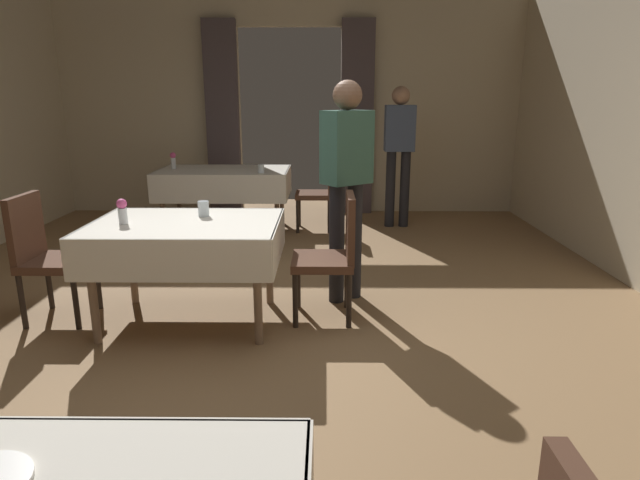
{
  "coord_description": "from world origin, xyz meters",
  "views": [
    {
      "loc": [
        0.49,
        -3.44,
        1.6
      ],
      "look_at": [
        0.45,
        0.56,
        0.53
      ],
      "focal_mm": 30.06,
      "sensor_mm": 36.0,
      "label": 1
    }
  ],
  "objects_px": {
    "chair_mid_right": "(334,251)",
    "person_waiter_by_doorway": "(399,145)",
    "flower_vase_mid": "(122,210)",
    "dining_table_mid": "(186,235)",
    "chair_mid_left": "(45,252)",
    "chair_far_right": "(320,188)",
    "glass_mid_b": "(203,209)",
    "dining_table_far": "(224,178)",
    "person_diner_standing_aside": "(347,174)",
    "flower_vase_far": "(173,160)",
    "glass_far_b": "(261,169)"
  },
  "relations": [
    {
      "from": "chair_mid_left",
      "to": "chair_far_right",
      "type": "relative_size",
      "value": 1.0
    },
    {
      "from": "chair_mid_right",
      "to": "person_waiter_by_doorway",
      "type": "bearing_deg",
      "value": 73.9
    },
    {
      "from": "chair_mid_right",
      "to": "flower_vase_far",
      "type": "xyz_separation_m",
      "value": [
        -1.9,
        2.73,
        0.34
      ]
    },
    {
      "from": "dining_table_far",
      "to": "flower_vase_mid",
      "type": "xyz_separation_m",
      "value": [
        -0.17,
        -2.86,
        0.2
      ]
    },
    {
      "from": "dining_table_mid",
      "to": "glass_far_b",
      "type": "xyz_separation_m",
      "value": [
        0.24,
        2.49,
        0.15
      ]
    },
    {
      "from": "flower_vase_far",
      "to": "chair_mid_left",
      "type": "bearing_deg",
      "value": -93.88
    },
    {
      "from": "glass_far_b",
      "to": "person_diner_standing_aside",
      "type": "height_order",
      "value": "person_diner_standing_aside"
    },
    {
      "from": "dining_table_far",
      "to": "chair_mid_left",
      "type": "distance_m",
      "value": 2.86
    },
    {
      "from": "chair_mid_right",
      "to": "flower_vase_mid",
      "type": "relative_size",
      "value": 5.29
    },
    {
      "from": "chair_mid_right",
      "to": "flower_vase_mid",
      "type": "distance_m",
      "value": 1.5
    },
    {
      "from": "chair_mid_left",
      "to": "chair_far_right",
      "type": "bearing_deg",
      "value": 54.71
    },
    {
      "from": "chair_mid_left",
      "to": "glass_mid_b",
      "type": "distance_m",
      "value": 1.18
    },
    {
      "from": "dining_table_far",
      "to": "chair_far_right",
      "type": "distance_m",
      "value": 1.18
    },
    {
      "from": "flower_vase_far",
      "to": "person_diner_standing_aside",
      "type": "relative_size",
      "value": 0.12
    },
    {
      "from": "dining_table_mid",
      "to": "flower_vase_mid",
      "type": "bearing_deg",
      "value": -171.43
    },
    {
      "from": "flower_vase_far",
      "to": "glass_far_b",
      "type": "bearing_deg",
      "value": -16.79
    },
    {
      "from": "flower_vase_far",
      "to": "chair_mid_right",
      "type": "bearing_deg",
      "value": -55.12
    },
    {
      "from": "glass_mid_b",
      "to": "glass_far_b",
      "type": "distance_m",
      "value": 2.31
    },
    {
      "from": "flower_vase_mid",
      "to": "person_waiter_by_doorway",
      "type": "bearing_deg",
      "value": 53.18
    },
    {
      "from": "chair_mid_left",
      "to": "chair_far_right",
      "type": "height_order",
      "value": "same"
    },
    {
      "from": "dining_table_far",
      "to": "person_waiter_by_doorway",
      "type": "height_order",
      "value": "person_waiter_by_doorway"
    },
    {
      "from": "chair_far_right",
      "to": "glass_mid_b",
      "type": "distance_m",
      "value": 2.79
    },
    {
      "from": "dining_table_mid",
      "to": "chair_mid_right",
      "type": "height_order",
      "value": "chair_mid_right"
    },
    {
      "from": "glass_mid_b",
      "to": "person_waiter_by_doorway",
      "type": "xyz_separation_m",
      "value": [
        1.79,
        2.82,
        0.22
      ]
    },
    {
      "from": "person_waiter_by_doorway",
      "to": "dining_table_mid",
      "type": "bearing_deg",
      "value": -122.1
    },
    {
      "from": "person_waiter_by_doorway",
      "to": "person_diner_standing_aside",
      "type": "distance_m",
      "value": 2.64
    },
    {
      "from": "flower_vase_far",
      "to": "flower_vase_mid",
      "type": "bearing_deg",
      "value": -81.22
    },
    {
      "from": "glass_mid_b",
      "to": "glass_far_b",
      "type": "height_order",
      "value": "glass_mid_b"
    },
    {
      "from": "dining_table_mid",
      "to": "glass_far_b",
      "type": "bearing_deg",
      "value": 84.41
    },
    {
      "from": "flower_vase_mid",
      "to": "glass_mid_b",
      "type": "bearing_deg",
      "value": 25.99
    },
    {
      "from": "dining_table_far",
      "to": "glass_mid_b",
      "type": "bearing_deg",
      "value": -82.64
    },
    {
      "from": "dining_table_mid",
      "to": "dining_table_far",
      "type": "relative_size",
      "value": 0.84
    },
    {
      "from": "flower_vase_far",
      "to": "person_waiter_by_doorway",
      "type": "distance_m",
      "value": 2.75
    },
    {
      "from": "chair_mid_right",
      "to": "person_diner_standing_aside",
      "type": "distance_m",
      "value": 0.64
    },
    {
      "from": "glass_mid_b",
      "to": "flower_vase_mid",
      "type": "bearing_deg",
      "value": -154.01
    },
    {
      "from": "chair_mid_left",
      "to": "flower_vase_far",
      "type": "distance_m",
      "value": 2.8
    },
    {
      "from": "chair_far_right",
      "to": "flower_vase_mid",
      "type": "relative_size",
      "value": 5.29
    },
    {
      "from": "dining_table_mid",
      "to": "glass_mid_b",
      "type": "bearing_deg",
      "value": 63.53
    },
    {
      "from": "chair_mid_left",
      "to": "dining_table_mid",
      "type": "bearing_deg",
      "value": -2.6
    },
    {
      "from": "glass_mid_b",
      "to": "person_waiter_by_doorway",
      "type": "height_order",
      "value": "person_waiter_by_doorway"
    },
    {
      "from": "dining_table_mid",
      "to": "flower_vase_mid",
      "type": "distance_m",
      "value": 0.46
    },
    {
      "from": "glass_mid_b",
      "to": "person_diner_standing_aside",
      "type": "distance_m",
      "value": 1.11
    },
    {
      "from": "dining_table_mid",
      "to": "person_waiter_by_doorway",
      "type": "height_order",
      "value": "person_waiter_by_doorway"
    },
    {
      "from": "glass_mid_b",
      "to": "flower_vase_far",
      "type": "height_order",
      "value": "flower_vase_far"
    },
    {
      "from": "person_waiter_by_doorway",
      "to": "glass_mid_b",
      "type": "bearing_deg",
      "value": -122.44
    },
    {
      "from": "dining_table_mid",
      "to": "person_waiter_by_doorway",
      "type": "distance_m",
      "value": 3.57
    },
    {
      "from": "glass_far_b",
      "to": "person_diner_standing_aside",
      "type": "relative_size",
      "value": 0.06
    },
    {
      "from": "chair_mid_left",
      "to": "glass_far_b",
      "type": "xyz_separation_m",
      "value": [
        1.29,
        2.44,
        0.28
      ]
    },
    {
      "from": "person_diner_standing_aside",
      "to": "chair_far_right",
      "type": "bearing_deg",
      "value": 95.4
    },
    {
      "from": "chair_mid_left",
      "to": "person_diner_standing_aside",
      "type": "xyz_separation_m",
      "value": [
        2.19,
        0.42,
        0.51
      ]
    }
  ]
}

